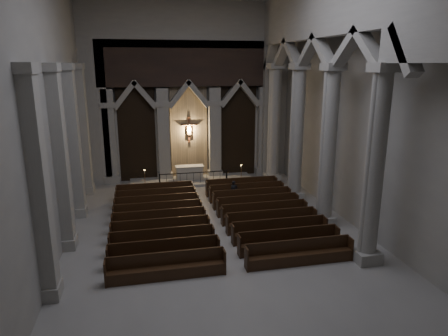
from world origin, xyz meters
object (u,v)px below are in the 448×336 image
at_px(pews, 213,219).
at_px(candle_stand_left, 145,184).
at_px(altar_rail, 194,176).
at_px(worshipper, 234,191).
at_px(candle_stand_right, 241,178).
at_px(altar, 190,173).

bearing_deg(pews, candle_stand_left, 115.09).
xyz_separation_m(altar_rail, worshipper, (1.93, -3.66, 0.00)).
height_order(altar_rail, worshipper, worshipper).
bearing_deg(worshipper, altar_rail, 119.51).
relative_size(candle_stand_left, candle_stand_right, 1.05).
bearing_deg(pews, candle_stand_right, 65.07).
xyz_separation_m(altar, pews, (0.16, -8.08, -0.32)).
bearing_deg(candle_stand_left, pews, -64.91).
height_order(pews, worshipper, worshipper).
relative_size(altar, altar_rail, 0.42).
distance_m(candle_stand_right, worshipper, 3.83).
distance_m(altar, altar_rail, 0.90).
xyz_separation_m(altar, altar_rail, (0.16, -0.88, -0.04)).
height_order(candle_stand_left, worshipper, candle_stand_left).
relative_size(candle_stand_right, pews, 0.13).
bearing_deg(candle_stand_right, worshipper, -111.06).
distance_m(candle_stand_left, pews, 7.64).
bearing_deg(candle_stand_left, candle_stand_right, 1.58).
distance_m(candle_stand_right, pews, 7.83).
bearing_deg(candle_stand_left, worshipper, -33.20).
bearing_deg(candle_stand_right, pews, -114.93).
relative_size(candle_stand_left, pews, 0.13).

